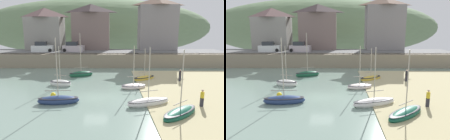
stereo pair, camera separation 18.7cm
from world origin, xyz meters
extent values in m
cube|color=gray|center=(0.00, 0.00, -0.03)|extent=(48.00, 40.00, 0.06)
cube|color=tan|center=(14.00, 2.00, 0.05)|extent=(18.00, 22.00, 0.10)
cube|color=gray|center=(0.00, 17.00, 1.20)|extent=(48.00, 2.40, 2.40)
cube|color=#606060|center=(0.00, 20.70, 2.35)|extent=(48.00, 9.00, 0.10)
ellipsoid|color=#627C55|center=(-4.51, 55.20, 6.78)|extent=(80.00, 44.00, 19.37)
cube|color=gray|center=(-12.60, 25.20, 5.80)|extent=(7.30, 5.65, 6.80)
pyramid|color=brown|center=(-12.60, 25.20, 10.17)|extent=(7.60, 5.95, 1.94)
cube|color=#73605B|center=(-2.73, 25.20, 6.28)|extent=(7.81, 4.57, 7.75)
pyramid|color=#453939|center=(-2.73, 25.20, 11.03)|extent=(8.11, 4.87, 1.76)
cube|color=gray|center=(11.47, 25.20, 7.01)|extent=(7.84, 5.04, 9.22)
pyramid|color=brown|center=(11.47, 25.20, 12.42)|extent=(8.14, 5.34, 1.60)
ellipsoid|color=#14523E|center=(7.38, -4.77, 0.24)|extent=(4.09, 3.75, 0.89)
ellipsoid|color=black|center=(7.38, -4.77, 0.49)|extent=(4.00, 3.68, 0.12)
cylinder|color=#B2A893|center=(7.38, -4.77, 3.13)|extent=(0.09, 0.09, 4.87)
cylinder|color=gray|center=(7.38, -4.77, 1.22)|extent=(1.55, 1.33, 0.07)
ellipsoid|color=white|center=(-4.72, 4.47, 0.27)|extent=(3.08, 1.83, 0.99)
ellipsoid|color=black|center=(-4.72, 4.47, 0.54)|extent=(3.02, 1.79, 0.12)
cylinder|color=#B2A893|center=(-4.72, 4.47, 2.87)|extent=(0.09, 0.09, 4.21)
cylinder|color=gray|center=(-4.72, 4.47, 1.35)|extent=(1.57, 0.44, 0.07)
ellipsoid|color=white|center=(5.18, -2.22, 0.26)|extent=(4.42, 2.39, 0.93)
ellipsoid|color=black|center=(5.18, -2.22, 0.51)|extent=(4.33, 2.35, 0.12)
cylinder|color=#B2A893|center=(5.18, -2.22, 3.11)|extent=(0.09, 0.09, 4.78)
cylinder|color=gray|center=(5.18, -2.22, 1.41)|extent=(1.86, 0.67, 0.07)
ellipsoid|color=gold|center=(6.26, 7.48, 0.20)|extent=(3.65, 3.08, 0.73)
ellipsoid|color=black|center=(6.26, 7.48, 0.40)|extent=(3.58, 3.02, 0.12)
cylinder|color=#B2A893|center=(6.26, 7.48, 2.48)|extent=(0.09, 0.09, 3.83)
cylinder|color=gray|center=(6.26, 7.48, 1.11)|extent=(1.71, 1.20, 0.07)
ellipsoid|color=navy|center=(-3.45, -1.64, 0.26)|extent=(4.12, 1.65, 0.95)
ellipsoid|color=black|center=(-3.45, -1.64, 0.52)|extent=(4.04, 1.62, 0.12)
cylinder|color=#B2A893|center=(-3.45, -1.64, 3.52)|extent=(0.09, 0.09, 5.57)
cylinder|color=gray|center=(-3.45, -1.64, 1.27)|extent=(2.50, 0.32, 0.07)
ellipsoid|color=silver|center=(4.34, 3.33, 0.20)|extent=(3.22, 1.94, 0.74)
ellipsoid|color=black|center=(4.34, 3.33, 0.41)|extent=(3.15, 1.90, 0.12)
cylinder|color=#B2A893|center=(4.34, 3.33, 2.84)|extent=(0.09, 0.09, 4.53)
cylinder|color=gray|center=(4.34, 3.33, 1.46)|extent=(1.58, 0.37, 0.07)
ellipsoid|color=#1A5537|center=(-2.86, 9.58, 0.27)|extent=(3.68, 2.30, 0.99)
ellipsoid|color=black|center=(-2.86, 9.58, 0.54)|extent=(3.61, 2.26, 0.12)
cylinder|color=#B2A893|center=(-2.86, 9.58, 3.58)|extent=(0.09, 0.09, 5.62)
cylinder|color=gray|center=(-2.86, 9.58, 1.32)|extent=(1.97, 0.82, 0.07)
cube|color=silver|center=(-11.99, 20.70, 3.00)|extent=(4.21, 1.98, 1.20)
cube|color=#282D33|center=(-12.24, 20.70, 3.95)|extent=(2.20, 1.64, 0.80)
cylinder|color=black|center=(-10.34, 21.50, 2.72)|extent=(0.64, 0.22, 0.64)
cylinder|color=black|center=(-10.34, 19.90, 2.72)|extent=(0.64, 0.22, 0.64)
cylinder|color=black|center=(-13.64, 21.50, 2.72)|extent=(0.64, 0.22, 0.64)
cylinder|color=black|center=(-13.64, 19.90, 2.72)|extent=(0.64, 0.22, 0.64)
cube|color=#BDB2B6|center=(-5.88, 20.70, 3.00)|extent=(4.27, 2.17, 1.20)
cube|color=#282D33|center=(-6.13, 20.70, 3.95)|extent=(2.26, 1.74, 0.80)
cylinder|color=black|center=(-4.23, 21.50, 2.72)|extent=(0.64, 0.22, 0.64)
cylinder|color=black|center=(-4.23, 19.90, 2.72)|extent=(0.64, 0.22, 0.64)
cylinder|color=black|center=(-7.53, 21.50, 2.72)|extent=(0.64, 0.22, 0.64)
cylinder|color=black|center=(-7.53, 19.90, 2.72)|extent=(0.64, 0.22, 0.64)
cube|color=#282833|center=(10.83, 6.29, 0.51)|extent=(0.28, 0.20, 0.82)
cylinder|color=black|center=(10.83, 6.29, 1.21)|extent=(0.34, 0.34, 0.58)
sphere|color=#D1A889|center=(10.83, 6.29, 1.61)|extent=(0.22, 0.22, 0.22)
cube|color=#282833|center=(9.99, -2.75, 0.51)|extent=(0.28, 0.20, 0.82)
cylinder|color=gold|center=(9.99, -2.75, 1.21)|extent=(0.34, 0.34, 0.58)
sphere|color=#D1A889|center=(9.99, -2.75, 1.61)|extent=(0.22, 0.22, 0.22)
sphere|color=yellow|center=(-4.51, 0.31, 0.17)|extent=(0.56, 0.56, 0.56)
camera|label=1|loc=(1.75, -21.12, 7.35)|focal=33.89mm
camera|label=2|loc=(1.94, -21.12, 7.35)|focal=33.89mm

